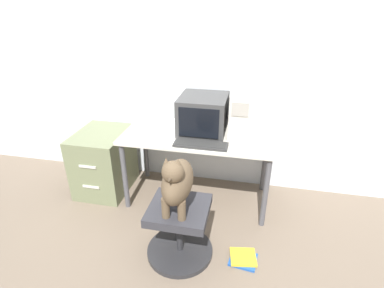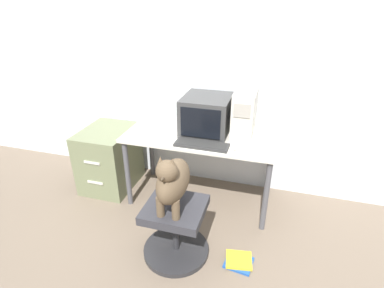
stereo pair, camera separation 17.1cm
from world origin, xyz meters
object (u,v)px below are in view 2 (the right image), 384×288
at_px(crt_monitor, 207,114).
at_px(filing_cabinet, 110,158).
at_px(pc_tower, 244,113).
at_px(dog, 172,180).
at_px(book_stack_floor, 239,261).
at_px(office_chair, 175,229).
at_px(keyboard, 202,145).

height_order(crt_monitor, filing_cabinet, crt_monitor).
distance_m(pc_tower, dog, 1.02).
bearing_deg(book_stack_floor, office_chair, -177.49).
relative_size(office_chair, book_stack_floor, 2.31).
xyz_separation_m(pc_tower, office_chair, (-0.39, -0.89, -0.71)).
height_order(pc_tower, book_stack_floor, pc_tower).
bearing_deg(office_chair, keyboard, 82.30).
distance_m(office_chair, book_stack_floor, 0.57).
bearing_deg(crt_monitor, book_stack_floor, -59.63).
height_order(crt_monitor, dog, crt_monitor).
bearing_deg(office_chair, pc_tower, 66.53).
bearing_deg(filing_cabinet, pc_tower, 5.56).
relative_size(filing_cabinet, book_stack_floor, 2.83).
xyz_separation_m(keyboard, office_chair, (-0.07, -0.53, -0.51)).
height_order(keyboard, filing_cabinet, keyboard).
bearing_deg(book_stack_floor, dog, -173.75).
xyz_separation_m(dog, filing_cabinet, (-1.01, 0.79, -0.40)).
height_order(pc_tower, office_chair, pc_tower).
relative_size(dog, filing_cabinet, 0.74).
bearing_deg(crt_monitor, dog, -92.14).
relative_size(keyboard, filing_cabinet, 0.72).
distance_m(pc_tower, filing_cabinet, 1.54).
bearing_deg(keyboard, office_chair, -97.70).
height_order(keyboard, book_stack_floor, keyboard).
bearing_deg(dog, filing_cabinet, 142.21).
relative_size(pc_tower, keyboard, 0.91).
distance_m(keyboard, office_chair, 0.74).
xyz_separation_m(keyboard, filing_cabinet, (-1.09, 0.22, -0.42)).
xyz_separation_m(crt_monitor, filing_cabinet, (-1.05, -0.11, -0.58)).
bearing_deg(pc_tower, filing_cabinet, -174.44).
height_order(dog, filing_cabinet, dog).
distance_m(crt_monitor, pc_tower, 0.36).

